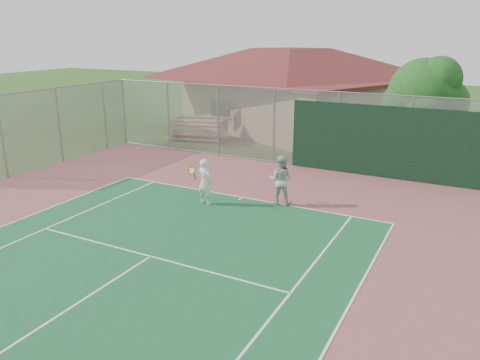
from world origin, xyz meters
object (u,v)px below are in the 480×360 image
(clubhouse, at_px, (290,81))
(player_white_front, at_px, (205,182))
(tree, at_px, (425,96))
(player_grey_back, at_px, (281,180))
(bleachers, at_px, (199,129))

(clubhouse, bearing_deg, player_white_front, -54.79)
(tree, distance_m, player_grey_back, 8.37)
(clubhouse, height_order, player_grey_back, clubhouse)
(clubhouse, distance_m, player_white_front, 14.91)
(bleachers, relative_size, player_grey_back, 2.04)
(bleachers, distance_m, player_white_front, 10.82)
(bleachers, height_order, player_white_front, player_white_front)
(player_grey_back, bearing_deg, clubhouse, -80.47)
(clubhouse, distance_m, bleachers, 6.85)
(bleachers, relative_size, tree, 0.73)
(bleachers, height_order, player_grey_back, player_grey_back)
(tree, height_order, player_grey_back, tree)
(clubhouse, height_order, bleachers, clubhouse)
(clubhouse, bearing_deg, player_grey_back, -44.35)
(clubhouse, distance_m, tree, 10.67)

